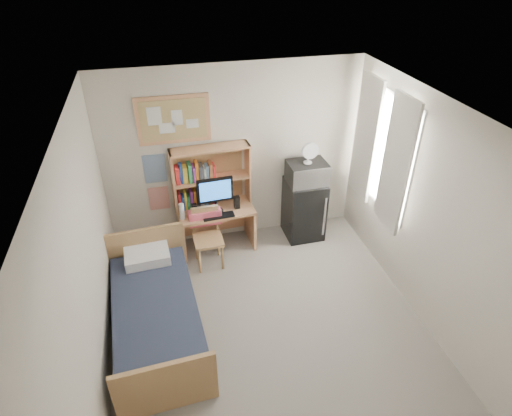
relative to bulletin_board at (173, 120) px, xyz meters
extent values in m
cube|color=gray|center=(0.78, -2.08, -1.93)|extent=(3.60, 4.20, 0.02)
cube|color=white|center=(0.78, -2.08, 0.68)|extent=(3.60, 4.20, 0.02)
cube|color=beige|center=(0.78, 0.02, -0.62)|extent=(3.60, 0.04, 2.60)
cube|color=beige|center=(-1.02, -2.08, -0.62)|extent=(0.04, 4.20, 2.60)
cube|color=beige|center=(2.58, -2.08, -0.62)|extent=(0.04, 4.20, 2.60)
cube|color=white|center=(2.53, -0.88, -0.32)|extent=(0.10, 1.40, 1.70)
cube|color=silver|center=(2.50, -1.28, -0.32)|extent=(0.04, 0.55, 1.70)
cube|color=silver|center=(2.50, -0.48, -0.32)|extent=(0.04, 0.55, 1.70)
cube|color=tan|center=(0.00, 0.00, 0.00)|extent=(0.94, 0.03, 0.64)
cube|color=#214B86|center=(-0.32, 0.01, -0.67)|extent=(0.30, 0.01, 0.42)
cube|color=red|center=(-0.32, 0.01, -1.14)|extent=(0.28, 0.01, 0.36)
cube|color=tan|center=(0.43, -0.28, -1.59)|extent=(1.09, 0.59, 0.66)
cube|color=#AE8352|center=(0.26, -0.65, -1.49)|extent=(0.43, 0.43, 0.85)
cube|color=black|center=(1.76, -0.27, -1.46)|extent=(0.55, 0.55, 0.92)
cube|color=#1B2232|center=(-0.50, -1.76, -1.66)|extent=(1.04, 1.93, 0.52)
cube|color=tan|center=(0.42, -0.13, -0.82)|extent=(1.09, 0.34, 0.88)
cube|color=black|center=(0.44, -0.34, -0.99)|extent=(0.50, 0.07, 0.53)
cube|color=black|center=(0.44, -0.48, -1.25)|extent=(0.44, 0.16, 0.02)
cube|color=black|center=(0.14, -0.36, -1.17)|extent=(0.07, 0.07, 0.17)
cube|color=black|center=(0.74, -0.33, -1.17)|extent=(0.08, 0.08, 0.19)
cylinder|color=white|center=(-0.04, -0.41, -1.14)|extent=(0.07, 0.07, 0.24)
cube|color=#D65163|center=(0.26, -0.45, -1.26)|extent=(0.45, 0.14, 0.22)
cube|color=silver|center=(1.76, -0.29, -0.84)|extent=(0.55, 0.42, 0.32)
cylinder|color=white|center=(1.76, -0.29, -0.54)|extent=(0.24, 0.24, 0.29)
cube|color=white|center=(-0.54, -1.02, -1.34)|extent=(0.56, 0.40, 0.13)
camera|label=1|loc=(-0.21, -5.32, 2.02)|focal=30.00mm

